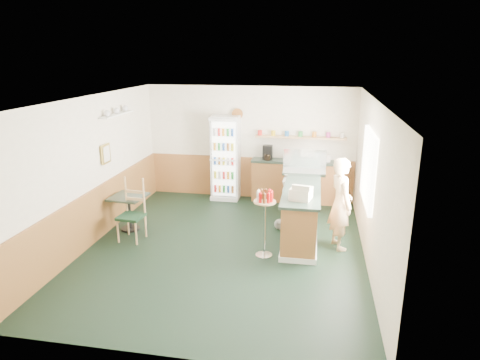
% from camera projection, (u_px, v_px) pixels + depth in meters
% --- Properties ---
extents(ground, '(6.00, 6.00, 0.00)m').
position_uv_depth(ground, '(224.00, 247.00, 7.85)').
color(ground, black).
rests_on(ground, ground).
extents(room_envelope, '(5.04, 6.02, 2.72)m').
position_uv_depth(room_envelope, '(220.00, 157.00, 8.15)').
color(room_envelope, white).
rests_on(room_envelope, ground).
extents(service_counter, '(0.68, 3.01, 1.01)m').
position_uv_depth(service_counter, '(302.00, 208.00, 8.51)').
color(service_counter, '#A35D34').
rests_on(service_counter, ground).
extents(back_counter, '(2.24, 0.42, 1.69)m').
position_uv_depth(back_counter, '(298.00, 180.00, 10.14)').
color(back_counter, '#A35D34').
rests_on(back_counter, ground).
extents(drinks_fridge, '(0.67, 0.55, 2.02)m').
position_uv_depth(drinks_fridge, '(226.00, 158.00, 10.25)').
color(drinks_fridge, white).
rests_on(drinks_fridge, ground).
extents(display_case, '(0.88, 0.46, 0.50)m').
position_uv_depth(display_case, '(305.00, 162.00, 8.87)').
color(display_case, silver).
rests_on(display_case, service_counter).
extents(cash_register, '(0.41, 0.43, 0.20)m').
position_uv_depth(cash_register, '(301.00, 193.00, 7.36)').
color(cash_register, beige).
rests_on(cash_register, service_counter).
extents(shopkeeper, '(0.58, 0.67, 1.69)m').
position_uv_depth(shopkeeper, '(341.00, 204.00, 7.64)').
color(shopkeeper, tan).
rests_on(shopkeeper, ground).
extents(condiment_stand, '(0.38, 0.38, 1.19)m').
position_uv_depth(condiment_stand, '(265.00, 212.00, 7.31)').
color(condiment_stand, silver).
rests_on(condiment_stand, ground).
extents(newspaper_rack, '(0.09, 0.46, 0.73)m').
position_uv_depth(newspaper_rack, '(285.00, 196.00, 8.83)').
color(newspaper_rack, black).
rests_on(newspaper_rack, ground).
extents(cafe_table, '(0.71, 0.71, 0.71)m').
position_uv_depth(cafe_table, '(129.00, 206.00, 8.51)').
color(cafe_table, black).
rests_on(cafe_table, ground).
extents(cafe_chair, '(0.48, 0.48, 1.18)m').
position_uv_depth(cafe_chair, '(133.00, 208.00, 8.10)').
color(cafe_chair, black).
rests_on(cafe_chair, ground).
extents(dog_doorstop, '(0.21, 0.27, 0.25)m').
position_uv_depth(dog_doorstop, '(279.00, 224.00, 8.62)').
color(dog_doorstop, gray).
rests_on(dog_doorstop, ground).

